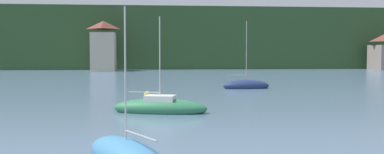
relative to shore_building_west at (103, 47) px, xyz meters
name	(u,v)px	position (x,y,z in m)	size (l,w,h in m)	color
wooded_hillside	(232,45)	(31.37, 40.98, 0.94)	(352.00, 62.97, 24.08)	#2D4C28
shore_building_west	(103,47)	(0.00, 0.00, 0.00)	(4.45, 5.46, 9.03)	#BCB29E
sailboat_far_3	(246,86)	(17.14, -41.19, -4.12)	(4.42, 1.61, 6.63)	navy
sailboat_mid_11	(160,107)	(8.62, -57.29, -4.08)	(5.63, 2.96, 5.72)	#2D754C
mooring_buoy_near	(147,94)	(7.89, -46.17, -4.38)	(0.51, 0.51, 0.51)	yellow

